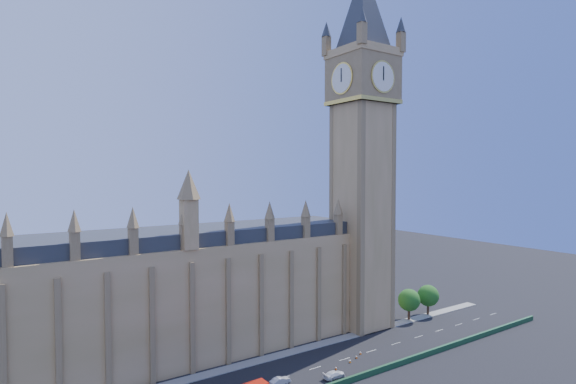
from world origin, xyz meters
TOP-DOWN VIEW (x-y plane):
  - ground at (0.00, 0.00)m, footprint 400.00×400.00m
  - palace_westminster at (-25.00, 22.00)m, footprint 120.00×20.00m
  - elizabeth_tower at (38.00, 13.99)m, footprint 20.59×20.59m
  - kerb_north at (0.00, 9.50)m, footprint 160.00×3.00m
  - tree_east_near at (52.22, 10.08)m, footprint 6.00×6.00m
  - tree_east_far at (60.22, 10.08)m, footprint 6.00×6.00m
  - car_silver at (2.00, -2.06)m, footprint 4.42×1.90m
  - car_white at (12.35, -5.72)m, footprint 4.77×1.97m
  - cone_a at (22.39, -1.18)m, footprint 0.58×0.58m
  - cone_b at (14.97, -3.08)m, footprint 0.56×0.56m
  - cone_c at (19.68, -2.11)m, footprint 0.62×0.62m
  - cone_d at (24.62, -0.05)m, footprint 0.53×0.53m

SIDE VIEW (x-z plane):
  - ground at x=0.00m, z-range 0.00..0.00m
  - kerb_north at x=0.00m, z-range 0.00..0.16m
  - cone_a at x=22.39m, z-range 0.00..0.70m
  - cone_d at x=24.62m, z-range 0.00..0.71m
  - cone_b at x=14.97m, z-range 0.00..0.73m
  - cone_c at x=19.68m, z-range 0.00..0.74m
  - car_white at x=12.35m, z-range 0.00..1.38m
  - car_silver at x=2.00m, z-range 0.00..1.41m
  - tree_east_near at x=52.22m, z-range 1.39..9.89m
  - tree_east_far at x=60.22m, z-range 1.39..9.89m
  - palace_westminster at x=-25.00m, z-range -0.14..27.86m
  - elizabeth_tower at x=38.00m, z-range 2.06..107.06m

